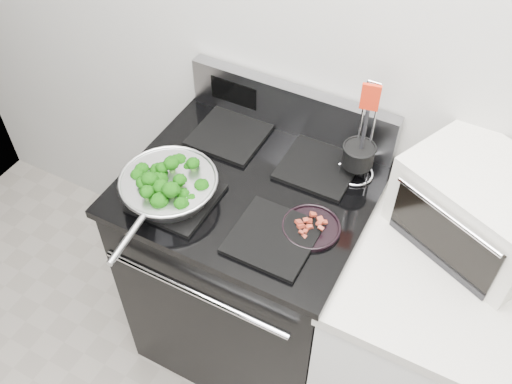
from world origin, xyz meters
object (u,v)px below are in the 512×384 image
Objects in this scene: skillet at (168,186)px; utensil_holder at (358,160)px; bacon_plate at (311,225)px; gas_range at (251,265)px; toaster_oven at (481,207)px.

skillet is 1.32× the size of utensil_holder.
utensil_holder reaches higher than skillet.
bacon_plate is at bearing -107.70° from utensil_holder.
utensil_holder reaches higher than bacon_plate.
bacon_plate is 0.28m from utensil_holder.
bacon_plate is 0.48× the size of utensil_holder.
skillet is at bearing -137.60° from gas_range.
gas_range is 0.58m from skillet.
toaster_oven is (0.88, 0.32, 0.05)m from skillet.
gas_range is at bearing -156.95° from utensil_holder.
gas_range is 6.29× the size of bacon_plate.
gas_range is 0.63m from utensil_holder.
toaster_oven is at bearing 14.60° from skillet.
bacon_plate is 0.49m from toaster_oven.
utensil_holder is at bearing 31.89° from skillet.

